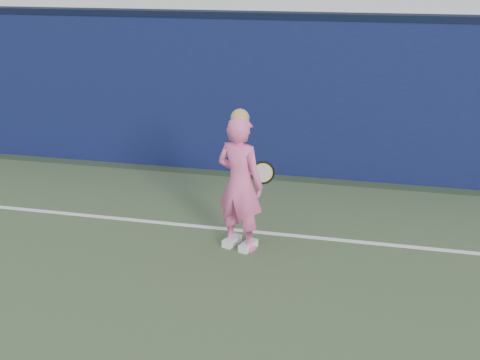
# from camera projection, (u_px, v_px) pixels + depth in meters

# --- Properties ---
(backstop_wall) EXTENTS (24.00, 0.40, 2.50)m
(backstop_wall) POSITION_uv_depth(u_px,v_px,m) (244.00, 96.00, 9.88)
(backstop_wall) COLOR #0D163B
(backstop_wall) RESTS_ON ground
(wall_cap) EXTENTS (24.00, 0.42, 0.10)m
(wall_cap) POSITION_uv_depth(u_px,v_px,m) (244.00, 15.00, 9.43)
(wall_cap) COLOR black
(wall_cap) RESTS_ON backstop_wall
(player) EXTENTS (0.71, 0.59, 1.76)m
(player) POSITION_uv_depth(u_px,v_px,m) (240.00, 183.00, 7.17)
(player) COLOR pink
(player) RESTS_ON ground
(racket) EXTENTS (0.57, 0.12, 0.31)m
(racket) POSITION_uv_depth(u_px,v_px,m) (261.00, 173.00, 7.57)
(racket) COLOR black
(racket) RESTS_ON ground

